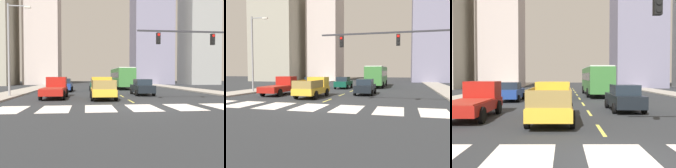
{
  "view_description": "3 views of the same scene",
  "coord_description": "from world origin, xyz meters",
  "views": [
    {
      "loc": [
        -3.67,
        -14.95,
        2.05
      ],
      "look_at": [
        -1.17,
        7.44,
        1.29
      ],
      "focal_mm": 38.08,
      "sensor_mm": 36.0,
      "label": 1
    },
    {
      "loc": [
        6.46,
        -15.61,
        2.6
      ],
      "look_at": [
        0.07,
        7.2,
        1.27
      ],
      "focal_mm": 38.0,
      "sensor_mm": 36.0,
      "label": 2
    },
    {
      "loc": [
        -1.56,
        -6.78,
        2.3
      ],
      "look_at": [
        -1.66,
        17.56,
        1.51
      ],
      "focal_mm": 41.24,
      "sensor_mm": 36.0,
      "label": 3
    }
  ],
  "objects": [
    {
      "name": "lane_dash_1",
      "position": [
        0.0,
        9.0,
        0.0
      ],
      "size": [
        0.16,
        2.4,
        0.01
      ],
      "primitive_type": "cube",
      "color": "#DED554",
      "rests_on": "ground"
    },
    {
      "name": "crosswalk_stripe_5",
      "position": [
        5.55,
        0.0,
        0.0
      ],
      "size": [
        1.87,
        3.45,
        0.01
      ],
      "primitive_type": "cube",
      "color": "silver",
      "rests_on": "ground"
    },
    {
      "name": "lane_dash_0",
      "position": [
        0.0,
        4.0,
        0.0
      ],
      "size": [
        0.16,
        2.4,
        0.01
      ],
      "primitive_type": "cube",
      "color": "#DED554",
      "rests_on": "ground"
    },
    {
      "name": "crosswalk_stripe_4",
      "position": [
        2.77,
        0.0,
        0.0
      ],
      "size": [
        1.87,
        3.45,
        0.01
      ],
      "primitive_type": "cube",
      "color": "silver",
      "rests_on": "ground"
    },
    {
      "name": "crosswalk_stripe_2",
      "position": [
        -2.77,
        0.0,
        0.0
      ],
      "size": [
        1.87,
        3.45,
        0.01
      ],
      "primitive_type": "cube",
      "color": "silver",
      "rests_on": "ground"
    },
    {
      "name": "sidewalk_right",
      "position": [
        11.83,
        18.0,
        0.07
      ],
      "size": [
        3.25,
        110.0,
        0.15
      ],
      "primitive_type": "cube",
      "color": "#A59E94",
      "rests_on": "ground"
    },
    {
      "name": "block_mid_left",
      "position": [
        24.19,
        41.52,
        12.45
      ],
      "size": [
        7.28,
        8.87,
        24.9
      ],
      "primitive_type": "cube",
      "color": "gray",
      "rests_on": "ground"
    },
    {
      "name": "lane_dash_5",
      "position": [
        0.0,
        29.0,
        0.0
      ],
      "size": [
        0.16,
        2.4,
        0.01
      ],
      "primitive_type": "cube",
      "color": "#DED554",
      "rests_on": "ground"
    },
    {
      "name": "crosswalk_stripe_3",
      "position": [
        0.0,
        0.0,
        0.0
      ],
      "size": [
        1.87,
        3.45,
        0.01
      ],
      "primitive_type": "cube",
      "color": "silver",
      "rests_on": "ground"
    },
    {
      "name": "pickup_stakebed",
      "position": [
        -2.17,
        6.3,
        0.94
      ],
      "size": [
        2.18,
        5.2,
        1.96
      ],
      "rotation": [
        0.0,
        0.0,
        0.04
      ],
      "color": "gold",
      "rests_on": "ground"
    },
    {
      "name": "block_low_left",
      "position": [
        12.82,
        43.78,
        13.13
      ],
      "size": [
        9.45,
        8.49,
        26.26
      ],
      "primitive_type": "cube",
      "color": "gray",
      "rests_on": "ground"
    },
    {
      "name": "lane_dash_7",
      "position": [
        0.0,
        39.0,
        0.0
      ],
      "size": [
        0.16,
        2.4,
        0.01
      ],
      "primitive_type": "cube",
      "color": "#DED554",
      "rests_on": "ground"
    },
    {
      "name": "lane_dash_2",
      "position": [
        0.0,
        14.0,
        0.0
      ],
      "size": [
        0.16,
        2.4,
        0.01
      ],
      "primitive_type": "cube",
      "color": "#DED554",
      "rests_on": "ground"
    },
    {
      "name": "sedan_near_left",
      "position": [
        -2.13,
        18.07,
        0.86
      ],
      "size": [
        2.02,
        4.4,
        1.72
      ],
      "rotation": [
        0.0,
        0.0,
        -0.0
      ],
      "color": "#0F4A36",
      "rests_on": "ground"
    },
    {
      "name": "streetlight_left",
      "position": [
        -10.86,
        8.96,
        4.97
      ],
      "size": [
        2.2,
        0.28,
        9.0
      ],
      "color": "gray",
      "rests_on": "ground"
    },
    {
      "name": "sedan_near_right",
      "position": [
        -6.41,
        16.68,
        0.86
      ],
      "size": [
        2.02,
        4.4,
        1.72
      ],
      "rotation": [
        0.0,
        0.0,
        -0.05
      ],
      "color": "navy",
      "rests_on": "ground"
    },
    {
      "name": "city_bus",
      "position": [
        2.19,
        23.17,
        1.95
      ],
      "size": [
        2.72,
        10.8,
        3.32
      ],
      "rotation": [
        0.0,
        0.0,
        0.01
      ],
      "color": "#3B7B38",
      "rests_on": "ground"
    },
    {
      "name": "pickup_dark",
      "position": [
        -6.48,
        7.57,
        0.92
      ],
      "size": [
        2.18,
        5.2,
        1.96
      ],
      "rotation": [
        0.0,
        0.0,
        -0.04
      ],
      "color": "#A61A13",
      "rests_on": "ground"
    },
    {
      "name": "ground_plane",
      "position": [
        0.0,
        0.0,
        0.0
      ],
      "size": [
        160.0,
        160.0,
        0.0
      ],
      "primitive_type": "plane",
      "color": "#2B2E31"
    },
    {
      "name": "crosswalk_stripe_1",
      "position": [
        -5.55,
        0.0,
        0.0
      ],
      "size": [
        1.87,
        3.45,
        0.01
      ],
      "primitive_type": "cube",
      "color": "silver",
      "rests_on": "ground"
    },
    {
      "name": "lane_dash_4",
      "position": [
        0.0,
        24.0,
        0.0
      ],
      "size": [
        0.16,
        2.4,
        0.01
      ],
      "primitive_type": "cube",
      "color": "#DED554",
      "rests_on": "ground"
    },
    {
      "name": "lane_dash_6",
      "position": [
        0.0,
        34.0,
        0.0
      ],
      "size": [
        0.16,
        2.4,
        0.01
      ],
      "primitive_type": "cube",
      "color": "#DED554",
      "rests_on": "ground"
    },
    {
      "name": "lane_dash_3",
      "position": [
        0.0,
        19.0,
        0.0
      ],
      "size": [
        0.16,
        2.4,
        0.01
      ],
      "primitive_type": "cube",
      "color": "#DED554",
      "rests_on": "ground"
    },
    {
      "name": "crosswalk_stripe_0",
      "position": [
        -8.32,
        0.0,
        0.0
      ],
      "size": [
        1.87,
        3.45,
        0.01
      ],
      "primitive_type": "cube",
      "color": "silver",
      "rests_on": "ground"
    },
    {
      "name": "sidewalk_left",
      "position": [
        -11.83,
        18.0,
        0.07
      ],
      "size": [
        3.25,
        110.0,
        0.15
      ],
      "primitive_type": "cube",
      "color": "#A59E94",
      "rests_on": "ground"
    },
    {
      "name": "sedan_mid",
      "position": [
        2.39,
        10.01,
        0.86
      ],
      "size": [
        2.02,
        4.4,
        1.72
      ],
      "rotation": [
        0.0,
        0.0,
        0.04
      ],
      "color": "black",
      "rests_on": "ground"
    },
    {
      "name": "block_mid_right",
      "position": [
        -13.96,
        45.02,
        11.15
      ],
      "size": [
        7.97,
        8.56,
        22.31
      ],
      "primitive_type": "cube",
      "color": "beige",
      "rests_on": "ground"
    }
  ]
}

